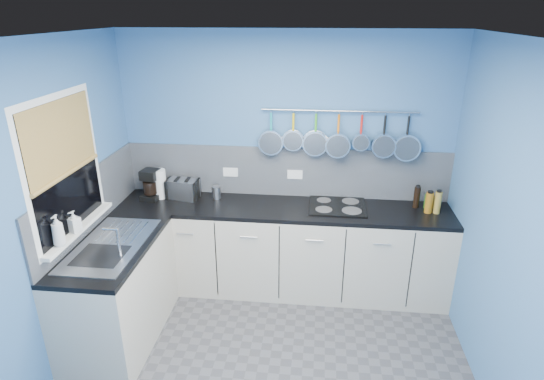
% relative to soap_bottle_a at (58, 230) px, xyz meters
% --- Properties ---
extents(floor, '(3.20, 3.00, 0.02)m').
position_rel_soap_bottle_a_xyz_m(floor, '(1.53, -0.01, -1.18)').
color(floor, '#47474C').
rests_on(floor, ground).
extents(ceiling, '(3.20, 3.00, 0.02)m').
position_rel_soap_bottle_a_xyz_m(ceiling, '(1.53, -0.01, 1.34)').
color(ceiling, white).
rests_on(ceiling, ground).
extents(wall_back, '(3.20, 0.02, 2.50)m').
position_rel_soap_bottle_a_xyz_m(wall_back, '(1.53, 1.50, 0.08)').
color(wall_back, teal).
rests_on(wall_back, ground).
extents(wall_left, '(0.02, 3.00, 2.50)m').
position_rel_soap_bottle_a_xyz_m(wall_left, '(-0.08, -0.01, 0.08)').
color(wall_left, teal).
rests_on(wall_left, ground).
extents(wall_right, '(0.02, 3.00, 2.50)m').
position_rel_soap_bottle_a_xyz_m(wall_right, '(3.14, -0.01, 0.08)').
color(wall_right, teal).
rests_on(wall_right, ground).
extents(backsplash_back, '(3.20, 0.02, 0.50)m').
position_rel_soap_bottle_a_xyz_m(backsplash_back, '(1.53, 1.48, -0.02)').
color(backsplash_back, gray).
rests_on(backsplash_back, wall_back).
extents(backsplash_left, '(0.02, 1.80, 0.50)m').
position_rel_soap_bottle_a_xyz_m(backsplash_left, '(-0.06, 0.59, -0.02)').
color(backsplash_left, gray).
rests_on(backsplash_left, wall_left).
extents(cabinet_run_back, '(3.20, 0.60, 0.86)m').
position_rel_soap_bottle_a_xyz_m(cabinet_run_back, '(1.53, 1.19, -0.74)').
color(cabinet_run_back, '#B8AE9D').
rests_on(cabinet_run_back, ground).
extents(worktop_back, '(3.20, 0.60, 0.04)m').
position_rel_soap_bottle_a_xyz_m(worktop_back, '(1.53, 1.19, -0.29)').
color(worktop_back, black).
rests_on(worktop_back, cabinet_run_back).
extents(cabinet_run_left, '(0.60, 1.20, 0.86)m').
position_rel_soap_bottle_a_xyz_m(cabinet_run_left, '(0.23, 0.29, -0.74)').
color(cabinet_run_left, '#B8AE9D').
rests_on(cabinet_run_left, ground).
extents(worktop_left, '(0.60, 1.20, 0.04)m').
position_rel_soap_bottle_a_xyz_m(worktop_left, '(0.23, 0.29, -0.29)').
color(worktop_left, black).
rests_on(worktop_left, cabinet_run_left).
extents(window_frame, '(0.01, 1.00, 1.10)m').
position_rel_soap_bottle_a_xyz_m(window_frame, '(-0.05, 0.29, 0.38)').
color(window_frame, white).
rests_on(window_frame, wall_left).
extents(window_glass, '(0.01, 0.90, 1.00)m').
position_rel_soap_bottle_a_xyz_m(window_glass, '(-0.04, 0.29, 0.38)').
color(window_glass, black).
rests_on(window_glass, wall_left).
extents(bamboo_blind, '(0.01, 0.90, 0.55)m').
position_rel_soap_bottle_a_xyz_m(bamboo_blind, '(-0.03, 0.29, 0.61)').
color(bamboo_blind, '#A3854C').
rests_on(bamboo_blind, wall_left).
extents(window_sill, '(0.10, 0.98, 0.03)m').
position_rel_soap_bottle_a_xyz_m(window_sill, '(-0.02, 0.29, -0.13)').
color(window_sill, white).
rests_on(window_sill, wall_left).
extents(sink_unit, '(0.50, 0.95, 0.01)m').
position_rel_soap_bottle_a_xyz_m(sink_unit, '(0.23, 0.29, -0.27)').
color(sink_unit, silver).
rests_on(sink_unit, worktop_left).
extents(mixer_tap, '(0.12, 0.08, 0.26)m').
position_rel_soap_bottle_a_xyz_m(mixer_tap, '(0.39, 0.11, -0.14)').
color(mixer_tap, silver).
rests_on(mixer_tap, worktop_left).
extents(socket_left, '(0.15, 0.01, 0.09)m').
position_rel_soap_bottle_a_xyz_m(socket_left, '(0.98, 1.47, -0.04)').
color(socket_left, white).
rests_on(socket_left, backsplash_back).
extents(socket_right, '(0.15, 0.01, 0.09)m').
position_rel_soap_bottle_a_xyz_m(socket_right, '(1.63, 1.47, -0.04)').
color(socket_right, white).
rests_on(socket_right, backsplash_back).
extents(pot_rail, '(1.45, 0.02, 0.02)m').
position_rel_soap_bottle_a_xyz_m(pot_rail, '(2.03, 1.44, 0.61)').
color(pot_rail, silver).
rests_on(pot_rail, wall_back).
extents(soap_bottle_a, '(0.09, 0.09, 0.24)m').
position_rel_soap_bottle_a_xyz_m(soap_bottle_a, '(0.00, 0.00, 0.00)').
color(soap_bottle_a, white).
rests_on(soap_bottle_a, window_sill).
extents(soap_bottle_b, '(0.10, 0.10, 0.17)m').
position_rel_soap_bottle_a_xyz_m(soap_bottle_b, '(0.00, 0.22, -0.03)').
color(soap_bottle_b, white).
rests_on(soap_bottle_b, window_sill).
extents(paper_towel, '(0.16, 0.16, 0.29)m').
position_rel_soap_bottle_a_xyz_m(paper_towel, '(0.30, 1.28, -0.12)').
color(paper_towel, white).
rests_on(paper_towel, worktop_back).
extents(coffee_maker, '(0.20, 0.21, 0.30)m').
position_rel_soap_bottle_a_xyz_m(coffee_maker, '(0.22, 1.24, -0.12)').
color(coffee_maker, black).
rests_on(coffee_maker, worktop_back).
extents(toaster, '(0.33, 0.23, 0.19)m').
position_rel_soap_bottle_a_xyz_m(toaster, '(0.53, 1.30, -0.17)').
color(toaster, silver).
rests_on(toaster, worktop_back).
extents(canister, '(0.10, 0.10, 0.13)m').
position_rel_soap_bottle_a_xyz_m(canister, '(0.86, 1.33, -0.21)').
color(canister, silver).
rests_on(canister, worktop_back).
extents(hob, '(0.54, 0.47, 0.01)m').
position_rel_soap_bottle_a_xyz_m(hob, '(2.06, 1.25, -0.26)').
color(hob, black).
rests_on(hob, worktop_back).
extents(pan_0, '(0.24, 0.07, 0.43)m').
position_rel_soap_bottle_a_xyz_m(pan_0, '(1.40, 1.43, 0.39)').
color(pan_0, silver).
rests_on(pan_0, pot_rail).
extents(pan_1, '(0.20, 0.05, 0.39)m').
position_rel_soap_bottle_a_xyz_m(pan_1, '(1.61, 1.43, 0.42)').
color(pan_1, silver).
rests_on(pan_1, pot_rail).
extents(pan_2, '(0.24, 0.06, 0.43)m').
position_rel_soap_bottle_a_xyz_m(pan_2, '(1.82, 1.43, 0.39)').
color(pan_2, silver).
rests_on(pan_2, pot_rail).
extents(pan_3, '(0.23, 0.12, 0.42)m').
position_rel_soap_bottle_a_xyz_m(pan_3, '(2.03, 1.43, 0.40)').
color(pan_3, silver).
rests_on(pan_3, pot_rail).
extents(pan_4, '(0.16, 0.11, 0.35)m').
position_rel_soap_bottle_a_xyz_m(pan_4, '(2.24, 1.43, 0.43)').
color(pan_4, silver).
rests_on(pan_4, pot_rail).
extents(pan_5, '(0.23, 0.10, 0.42)m').
position_rel_soap_bottle_a_xyz_m(pan_5, '(2.45, 1.43, 0.40)').
color(pan_5, silver).
rests_on(pan_5, pot_rail).
extents(pan_6, '(0.25, 0.10, 0.44)m').
position_rel_soap_bottle_a_xyz_m(pan_6, '(2.67, 1.43, 0.39)').
color(pan_6, silver).
rests_on(pan_6, pot_rail).
extents(condiment_0, '(0.07, 0.07, 0.12)m').
position_rel_soap_bottle_a_xyz_m(condiment_0, '(2.99, 1.31, -0.21)').
color(condiment_0, brown).
rests_on(condiment_0, worktop_back).
extents(condiment_1, '(0.07, 0.07, 0.14)m').
position_rel_soap_bottle_a_xyz_m(condiment_1, '(2.90, 1.32, -0.20)').
color(condiment_1, '#265919').
rests_on(condiment_1, worktop_back).
extents(condiment_2, '(0.06, 0.06, 0.20)m').
position_rel_soap_bottle_a_xyz_m(condiment_2, '(2.80, 1.32, -0.17)').
color(condiment_2, black).
rests_on(condiment_2, worktop_back).
extents(condiment_3, '(0.06, 0.06, 0.21)m').
position_rel_soap_bottle_a_xyz_m(condiment_3, '(2.96, 1.21, -0.17)').
color(condiment_3, olive).
rests_on(condiment_3, worktop_back).
extents(condiment_4, '(0.07, 0.07, 0.20)m').
position_rel_soap_bottle_a_xyz_m(condiment_4, '(2.89, 1.21, -0.17)').
color(condiment_4, '#8C5914').
rests_on(condiment_4, worktop_back).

